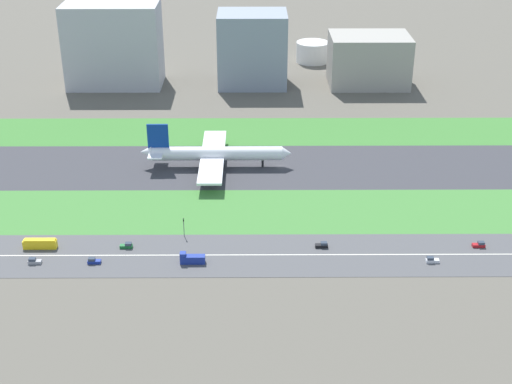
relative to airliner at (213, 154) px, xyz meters
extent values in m
plane|color=#5B564C|center=(29.22, 0.00, -6.23)|extent=(800.00, 800.00, 0.00)
cube|color=#38383D|center=(29.22, 0.00, -6.18)|extent=(280.00, 46.00, 0.10)
cube|color=#3D7A33|center=(29.22, 41.00, -6.18)|extent=(280.00, 36.00, 0.10)
cube|color=#427F38|center=(29.22, -41.00, -6.18)|extent=(280.00, 36.00, 0.10)
cube|color=#4C4C4F|center=(29.22, -73.00, -6.18)|extent=(280.00, 28.00, 0.10)
cube|color=silver|center=(29.22, -73.00, -6.13)|extent=(266.00, 0.50, 0.01)
cylinder|color=white|center=(1.68, 0.00, 0.07)|extent=(56.00, 6.00, 6.00)
cone|color=white|center=(31.68, 0.00, 0.07)|extent=(4.00, 5.70, 5.70)
cone|color=white|center=(-28.82, 0.00, 0.87)|extent=(5.00, 5.40, 5.40)
cube|color=navy|center=(-23.32, 0.00, 8.07)|extent=(9.00, 0.80, 11.00)
cube|color=white|center=(-24.32, 0.00, 1.07)|extent=(6.00, 16.00, 0.60)
cube|color=white|center=(-0.32, 15.00, -1.13)|extent=(10.00, 26.00, 1.00)
cylinder|color=gray|center=(0.68, 9.00, -3.33)|extent=(5.00, 3.20, 3.20)
cube|color=white|center=(-0.32, -15.00, -1.13)|extent=(10.00, 26.00, 1.00)
cylinder|color=gray|center=(0.68, -9.00, -3.33)|extent=(5.00, 3.20, 3.20)
cylinder|color=black|center=(21.28, 0.00, -4.53)|extent=(1.00, 1.00, 3.20)
cylinder|color=black|center=(-2.32, 3.50, -4.53)|extent=(1.00, 1.00, 3.20)
cylinder|color=black|center=(-2.32, -3.50, -4.53)|extent=(1.00, 1.00, 3.20)
cube|color=black|center=(40.95, -68.00, -5.58)|extent=(4.40, 1.80, 1.10)
cube|color=#333D4C|center=(41.75, -68.00, -4.58)|extent=(2.20, 1.66, 0.90)
cube|color=#99999E|center=(-56.52, -78.00, -5.58)|extent=(4.40, 1.80, 1.10)
cube|color=#333D4C|center=(-57.32, -78.00, -4.58)|extent=(2.20, 1.66, 0.90)
cube|color=navy|center=(-36.53, -78.00, -5.58)|extent=(4.40, 1.80, 1.10)
cube|color=#333D4C|center=(-37.33, -78.00, -4.58)|extent=(2.20, 1.66, 0.90)
cube|color=silver|center=(77.55, -78.00, -5.58)|extent=(4.40, 1.80, 1.10)
cube|color=#333D4C|center=(76.75, -78.00, -4.58)|extent=(2.20, 1.66, 0.90)
cube|color=navy|center=(-3.37, -78.00, -4.73)|extent=(8.40, 2.50, 2.80)
cube|color=navy|center=(-6.57, -78.00, -2.73)|extent=(2.00, 2.30, 1.20)
cube|color=#19662D|center=(-27.31, -68.00, -5.58)|extent=(4.40, 1.80, 1.10)
cube|color=#333D4C|center=(-26.51, -68.00, -4.58)|extent=(2.20, 1.66, 0.90)
cube|color=yellow|center=(-57.28, -68.00, -4.63)|extent=(11.60, 2.50, 3.00)
cube|color=yellow|center=(-57.18, -68.00, -2.88)|extent=(10.80, 2.30, 0.50)
cube|color=#B2191E|center=(95.99, -68.00, -5.58)|extent=(4.40, 1.80, 1.10)
cube|color=#333D4C|center=(96.79, -68.00, -4.58)|extent=(2.20, 1.66, 0.90)
cylinder|color=#4C4C51|center=(-7.73, -60.00, -3.13)|extent=(0.24, 0.24, 6.00)
cube|color=black|center=(-7.73, -60.00, 0.47)|extent=(0.36, 0.36, 1.20)
sphere|color=#19D826|center=(-7.73, -60.20, 0.77)|extent=(0.24, 0.24, 0.24)
cube|color=#B2B2B7|center=(-60.78, 114.00, 16.91)|extent=(52.44, 29.21, 46.29)
cube|color=gray|center=(16.92, 114.00, 14.29)|extent=(38.51, 29.47, 41.04)
cube|color=#9E998E|center=(82.92, 114.00, 7.94)|extent=(44.51, 31.27, 28.34)
cylinder|color=silver|center=(54.69, 159.00, 0.05)|extent=(20.35, 20.35, 12.56)
cylinder|color=silver|center=(85.53, 159.00, 0.75)|extent=(20.33, 20.33, 13.97)
camera|label=1|loc=(16.85, -285.68, 124.50)|focal=50.83mm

